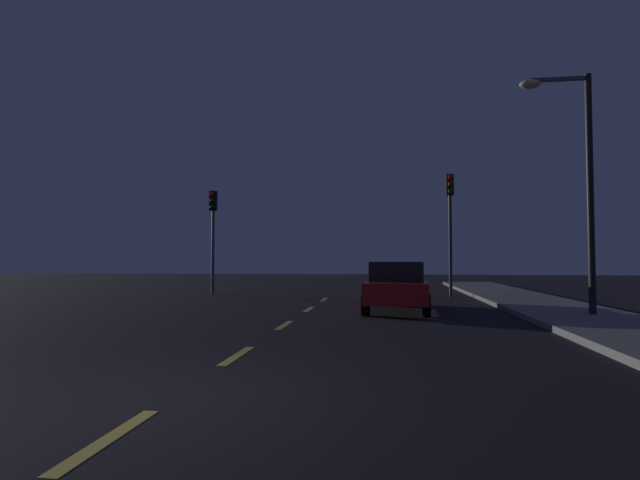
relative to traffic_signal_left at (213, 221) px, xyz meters
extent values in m
plane|color=black|center=(5.37, -9.24, -3.31)|extent=(80.00, 80.00, 0.00)
cube|color=gray|center=(12.87, -9.24, -3.23)|extent=(3.00, 40.00, 0.15)
cube|color=#EACC4C|center=(5.37, -17.44, -3.30)|extent=(0.16, 1.60, 0.01)
cube|color=#EACC4C|center=(5.37, -13.64, -3.30)|extent=(0.16, 1.60, 0.01)
cube|color=#EACC4C|center=(5.37, -9.84, -3.30)|extent=(0.16, 1.60, 0.01)
cube|color=#EACC4C|center=(5.37, -6.04, -3.30)|extent=(0.16, 1.60, 0.01)
cube|color=#EACC4C|center=(5.37, -2.24, -3.30)|extent=(0.16, 1.60, 0.01)
cylinder|color=#4C4C51|center=(0.00, 0.02, -0.96)|extent=(0.14, 0.14, 4.70)
cube|color=black|center=(0.00, 0.02, 0.95)|extent=(0.32, 0.24, 0.90)
sphere|color=red|center=(0.00, -0.14, 1.25)|extent=(0.20, 0.20, 0.20)
sphere|color=#3F2D0C|center=(0.00, -0.14, 0.95)|extent=(0.20, 0.20, 0.20)
sphere|color=#0C3319|center=(0.00, -0.14, 0.65)|extent=(0.20, 0.20, 0.20)
cylinder|color=#2D2D30|center=(10.52, 0.02, -0.69)|extent=(0.14, 0.14, 5.22)
cube|color=#382D0C|center=(10.52, 0.02, 1.47)|extent=(0.32, 0.24, 0.90)
sphere|color=red|center=(10.52, -0.14, 1.77)|extent=(0.20, 0.20, 0.20)
sphere|color=#3F2D0C|center=(10.52, -0.14, 1.47)|extent=(0.20, 0.20, 0.20)
sphere|color=#0C3319|center=(10.52, -0.14, 1.17)|extent=(0.20, 0.20, 0.20)
cube|color=#B21919|center=(8.13, -5.96, -2.68)|extent=(1.97, 4.61, 0.61)
cube|color=black|center=(8.12, -6.18, -2.09)|extent=(1.65, 2.11, 0.58)
cylinder|color=black|center=(7.37, -4.20, -2.99)|extent=(0.25, 0.65, 0.64)
cylinder|color=black|center=(9.04, -4.27, -2.99)|extent=(0.25, 0.65, 0.64)
cylinder|color=black|center=(7.23, -7.64, -2.99)|extent=(0.25, 0.65, 0.64)
cylinder|color=black|center=(8.89, -7.71, -2.99)|extent=(0.25, 0.65, 0.64)
cylinder|color=black|center=(13.17, -7.71, -0.04)|extent=(0.18, 0.18, 6.53)
cube|color=#4C4C51|center=(12.44, -7.71, 3.13)|extent=(1.48, 0.10, 0.10)
ellipsoid|color=#F2D88C|center=(11.70, -7.71, 3.03)|extent=(0.56, 0.36, 0.24)
camera|label=1|loc=(7.81, -21.57, -1.72)|focal=27.78mm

